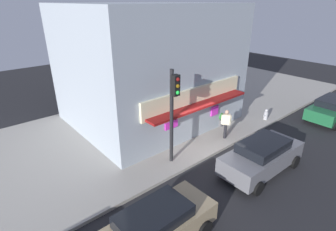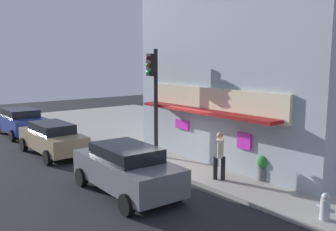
# 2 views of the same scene
# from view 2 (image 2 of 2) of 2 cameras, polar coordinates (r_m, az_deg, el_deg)

# --- Properties ---
(ground_plane) EXTENTS (56.00, 56.00, 0.00)m
(ground_plane) POSITION_cam_2_polar(r_m,az_deg,el_deg) (14.63, -0.34, -8.93)
(ground_plane) COLOR #232326
(sidewalk) EXTENTS (37.33, 10.66, 0.15)m
(sidewalk) POSITION_cam_2_polar(r_m,az_deg,el_deg) (18.25, 13.06, -5.37)
(sidewalk) COLOR #A39E93
(sidewalk) RESTS_ON ground_plane
(corner_building) EXTENTS (9.67, 9.13, 7.32)m
(corner_building) POSITION_cam_2_polar(r_m,az_deg,el_deg) (17.96, 16.19, 6.34)
(corner_building) COLOR #9EA8B2
(corner_building) RESTS_ON sidewalk
(traffic_light) EXTENTS (0.32, 0.58, 4.71)m
(traffic_light) POSITION_cam_2_polar(r_m,az_deg,el_deg) (16.09, -2.21, 4.21)
(traffic_light) COLOR black
(traffic_light) RESTS_ON sidewalk
(fire_hydrant) EXTENTS (0.50, 0.26, 0.75)m
(fire_hydrant) POSITION_cam_2_polar(r_m,az_deg,el_deg) (11.02, 23.00, -12.80)
(fire_hydrant) COLOR #B2B2B7
(fire_hydrant) RESTS_ON sidewalk
(trash_can) EXTENTS (0.58, 0.58, 0.94)m
(trash_can) POSITION_cam_2_polar(r_m,az_deg,el_deg) (17.15, 2.08, -4.16)
(trash_can) COLOR #2D2D2D
(trash_can) RESTS_ON sidewalk
(pedestrian) EXTENTS (0.46, 0.52, 1.72)m
(pedestrian) POSITION_cam_2_polar(r_m,az_deg,el_deg) (13.33, 7.91, -5.84)
(pedestrian) COLOR black
(pedestrian) RESTS_ON sidewalk
(potted_plant_by_doorway) EXTENTS (0.53, 0.53, 0.94)m
(potted_plant_by_doorway) POSITION_cam_2_polar(r_m,az_deg,el_deg) (13.73, 14.52, -7.56)
(potted_plant_by_doorway) COLOR #59595B
(potted_plant_by_doorway) RESTS_ON sidewalk
(parked_car_grey) EXTENTS (4.52, 2.14, 1.62)m
(parked_car_grey) POSITION_cam_2_polar(r_m,az_deg,el_deg) (12.44, -6.42, -8.07)
(parked_car_grey) COLOR slate
(parked_car_grey) RESTS_ON ground_plane
(parked_car_blue) EXTENTS (4.42, 2.15, 1.55)m
(parked_car_blue) POSITION_cam_2_polar(r_m,az_deg,el_deg) (23.48, -21.69, -0.83)
(parked_car_blue) COLOR navy
(parked_car_blue) RESTS_ON ground_plane
(parked_car_tan) EXTENTS (4.47, 1.93, 1.50)m
(parked_car_tan) POSITION_cam_2_polar(r_m,az_deg,el_deg) (18.12, -17.36, -3.30)
(parked_car_tan) COLOR #9E8966
(parked_car_tan) RESTS_ON ground_plane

